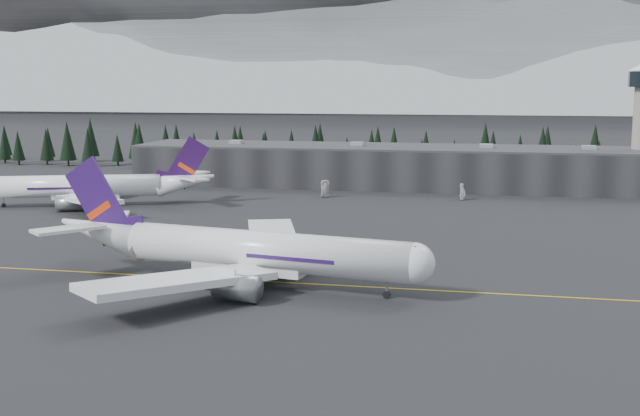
% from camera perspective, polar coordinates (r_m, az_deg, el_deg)
% --- Properties ---
extents(ground, '(1400.00, 1400.00, 0.00)m').
position_cam_1_polar(ground, '(132.94, -1.78, -5.15)').
color(ground, black).
rests_on(ground, ground).
extents(taxiline, '(400.00, 0.40, 0.02)m').
position_cam_1_polar(taxiline, '(131.06, -1.99, -5.35)').
color(taxiline, gold).
rests_on(taxiline, ground).
extents(terminal, '(160.00, 30.00, 12.60)m').
position_cam_1_polar(terminal, '(253.48, 4.90, 3.00)').
color(terminal, black).
rests_on(terminal, ground).
extents(treeline, '(360.00, 20.00, 15.00)m').
position_cam_1_polar(treeline, '(289.97, 5.80, 3.96)').
color(treeline, black).
rests_on(treeline, ground).
extents(mountain_ridge, '(4400.00, 900.00, 420.00)m').
position_cam_1_polar(mountain_ridge, '(1126.17, 10.40, 7.13)').
color(mountain_ridge, white).
rests_on(mountain_ridge, ground).
extents(jet_main, '(67.07, 61.45, 19.84)m').
position_cam_1_polar(jet_main, '(130.52, -6.15, -2.94)').
color(jet_main, silver).
rests_on(jet_main, ground).
extents(jet_parked, '(60.25, 54.11, 18.25)m').
position_cam_1_polar(jet_parked, '(220.07, -15.63, 1.50)').
color(jet_parked, white).
rests_on(jet_parked, ground).
extents(gse_vehicle_a, '(3.19, 5.36, 1.40)m').
position_cam_1_polar(gse_vehicle_a, '(227.57, 0.36, 0.93)').
color(gse_vehicle_a, silver).
rests_on(gse_vehicle_a, ground).
extents(gse_vehicle_b, '(4.89, 2.48, 1.60)m').
position_cam_1_polar(gse_vehicle_b, '(225.69, 10.10, 0.75)').
color(gse_vehicle_b, white).
rests_on(gse_vehicle_b, ground).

